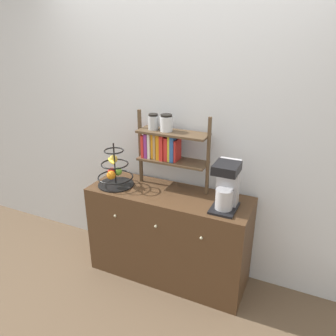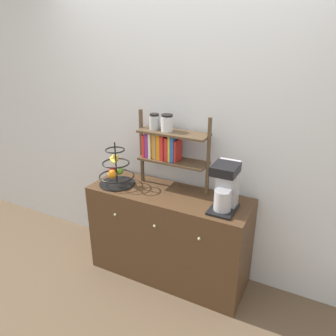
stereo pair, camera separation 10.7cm
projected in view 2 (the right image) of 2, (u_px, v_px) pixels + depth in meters
The scene contains 6 objects.
ground_plane at pixel (156, 289), 2.83m from camera, with size 12.00×12.00×0.00m, color brown.
wall_back at pixel (184, 129), 2.76m from camera, with size 7.00×0.05×2.60m, color silver.
sideboard at pixel (169, 235), 2.87m from camera, with size 1.38×0.49×0.82m.
coffee_maker at pixel (226, 186), 2.40m from camera, with size 0.19×0.25×0.37m.
fruit_stand at pixel (116, 171), 2.84m from camera, with size 0.31×0.31×0.39m.
shelf_hutch at pixel (166, 143), 2.70m from camera, with size 0.64×0.20×0.65m.
Camera 2 is at (1.11, -1.92, 2.05)m, focal length 35.00 mm.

